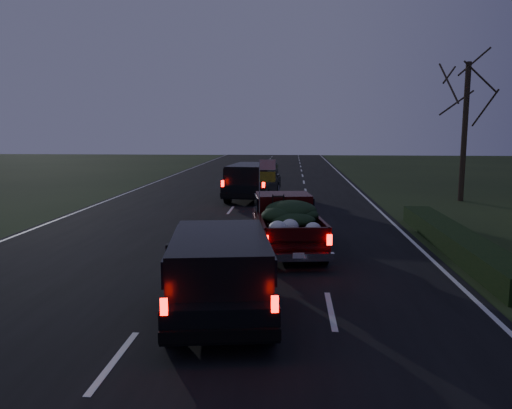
# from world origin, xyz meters

# --- Properties ---
(ground) EXTENTS (120.00, 120.00, 0.00)m
(ground) POSITION_xyz_m (0.00, 0.00, 0.00)
(ground) COLOR black
(ground) RESTS_ON ground
(road_asphalt) EXTENTS (14.00, 120.00, 0.02)m
(road_asphalt) POSITION_xyz_m (0.00, 0.00, 0.01)
(road_asphalt) COLOR black
(road_asphalt) RESTS_ON ground
(hedge_row) EXTENTS (1.00, 10.00, 0.60)m
(hedge_row) POSITION_xyz_m (7.80, 3.00, 0.30)
(hedge_row) COLOR black
(hedge_row) RESTS_ON ground
(bare_tree_far) EXTENTS (3.60, 3.60, 7.00)m
(bare_tree_far) POSITION_xyz_m (11.50, 14.00, 5.23)
(bare_tree_far) COLOR black
(bare_tree_far) RESTS_ON ground
(pickup_truck) EXTENTS (2.40, 4.91, 2.47)m
(pickup_truck) POSITION_xyz_m (2.62, 2.64, 0.93)
(pickup_truck) COLOR #330708
(pickup_truck) RESTS_ON ground
(lead_suv) EXTENTS (2.77, 5.50, 1.52)m
(lead_suv) POSITION_xyz_m (0.73, 13.57, 1.15)
(lead_suv) COLOR black
(lead_suv) RESTS_ON ground
(rear_suv) EXTENTS (2.57, 4.81, 1.32)m
(rear_suv) POSITION_xyz_m (1.38, -2.80, 1.00)
(rear_suv) COLOR black
(rear_suv) RESTS_ON ground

